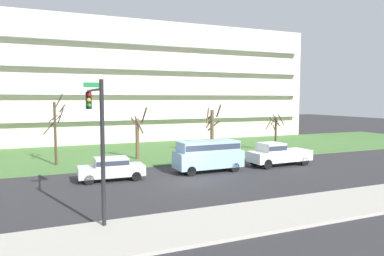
{
  "coord_description": "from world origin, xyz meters",
  "views": [
    {
      "loc": [
        -9.42,
        -21.92,
        5.57
      ],
      "look_at": [
        2.52,
        6.0,
        3.08
      ],
      "focal_mm": 33.72,
      "sensor_mm": 36.0,
      "label": 1
    }
  ],
  "objects_px": {
    "tree_center": "(212,129)",
    "pickup_white_center_right": "(277,154)",
    "tree_far_left": "(56,130)",
    "sedan_silver_center_left": "(111,168)",
    "tree_left": "(138,135)",
    "traffic_signal_mast": "(97,126)",
    "tree_right": "(275,130)",
    "van_blue_near_left": "(208,154)"
  },
  "relations": [
    {
      "from": "van_blue_near_left",
      "to": "traffic_signal_mast",
      "type": "height_order",
      "value": "traffic_signal_mast"
    },
    {
      "from": "tree_center",
      "to": "traffic_signal_mast",
      "type": "distance_m",
      "value": 20.3
    },
    {
      "from": "tree_far_left",
      "to": "traffic_signal_mast",
      "type": "bearing_deg",
      "value": -85.5
    },
    {
      "from": "tree_left",
      "to": "traffic_signal_mast",
      "type": "distance_m",
      "value": 16.26
    },
    {
      "from": "traffic_signal_mast",
      "to": "tree_right",
      "type": "bearing_deg",
      "value": 35.07
    },
    {
      "from": "van_blue_near_left",
      "to": "pickup_white_center_right",
      "type": "relative_size",
      "value": 0.96
    },
    {
      "from": "pickup_white_center_right",
      "to": "traffic_signal_mast",
      "type": "distance_m",
      "value": 17.73
    },
    {
      "from": "sedan_silver_center_left",
      "to": "pickup_white_center_right",
      "type": "bearing_deg",
      "value": -177.66
    },
    {
      "from": "tree_right",
      "to": "pickup_white_center_right",
      "type": "height_order",
      "value": "tree_right"
    },
    {
      "from": "tree_left",
      "to": "tree_right",
      "type": "bearing_deg",
      "value": -2.96
    },
    {
      "from": "tree_center",
      "to": "tree_left",
      "type": "bearing_deg",
      "value": -179.17
    },
    {
      "from": "van_blue_near_left",
      "to": "traffic_signal_mast",
      "type": "xyz_separation_m",
      "value": [
        -9.34,
        -7.59,
        2.92
      ]
    },
    {
      "from": "tree_center",
      "to": "pickup_white_center_right",
      "type": "height_order",
      "value": "tree_center"
    },
    {
      "from": "tree_center",
      "to": "pickup_white_center_right",
      "type": "bearing_deg",
      "value": -73.15
    },
    {
      "from": "tree_center",
      "to": "sedan_silver_center_left",
      "type": "distance_m",
      "value": 13.77
    },
    {
      "from": "pickup_white_center_right",
      "to": "tree_left",
      "type": "bearing_deg",
      "value": -39.04
    },
    {
      "from": "tree_right",
      "to": "sedan_silver_center_left",
      "type": "distance_m",
      "value": 19.58
    },
    {
      "from": "sedan_silver_center_left",
      "to": "van_blue_near_left",
      "type": "bearing_deg",
      "value": -177.62
    },
    {
      "from": "tree_left",
      "to": "pickup_white_center_right",
      "type": "distance_m",
      "value": 12.42
    },
    {
      "from": "tree_center",
      "to": "sedan_silver_center_left",
      "type": "height_order",
      "value": "tree_center"
    },
    {
      "from": "van_blue_near_left",
      "to": "pickup_white_center_right",
      "type": "distance_m",
      "value": 6.36
    },
    {
      "from": "tree_left",
      "to": "pickup_white_center_right",
      "type": "relative_size",
      "value": 0.88
    },
    {
      "from": "tree_far_left",
      "to": "van_blue_near_left",
      "type": "distance_m",
      "value": 12.86
    },
    {
      "from": "pickup_white_center_right",
      "to": "traffic_signal_mast",
      "type": "height_order",
      "value": "traffic_signal_mast"
    },
    {
      "from": "tree_right",
      "to": "van_blue_near_left",
      "type": "height_order",
      "value": "tree_right"
    },
    {
      "from": "tree_left",
      "to": "tree_center",
      "type": "distance_m",
      "value": 7.58
    },
    {
      "from": "traffic_signal_mast",
      "to": "van_blue_near_left",
      "type": "bearing_deg",
      "value": 39.12
    },
    {
      "from": "tree_right",
      "to": "traffic_signal_mast",
      "type": "distance_m",
      "value": 24.96
    },
    {
      "from": "tree_left",
      "to": "sedan_silver_center_left",
      "type": "relative_size",
      "value": 1.08
    },
    {
      "from": "tree_center",
      "to": "traffic_signal_mast",
      "type": "xyz_separation_m",
      "value": [
        -13.39,
        -15.15,
        1.74
      ]
    },
    {
      "from": "tree_right",
      "to": "sedan_silver_center_left",
      "type": "bearing_deg",
      "value": -159.95
    },
    {
      "from": "tree_right",
      "to": "pickup_white_center_right",
      "type": "xyz_separation_m",
      "value": [
        -4.67,
        -6.7,
        -1.21
      ]
    },
    {
      "from": "van_blue_near_left",
      "to": "traffic_signal_mast",
      "type": "distance_m",
      "value": 12.38
    },
    {
      "from": "tree_far_left",
      "to": "van_blue_near_left",
      "type": "height_order",
      "value": "tree_far_left"
    },
    {
      "from": "tree_left",
      "to": "tree_center",
      "type": "height_order",
      "value": "tree_center"
    },
    {
      "from": "tree_right",
      "to": "traffic_signal_mast",
      "type": "height_order",
      "value": "traffic_signal_mast"
    },
    {
      "from": "van_blue_near_left",
      "to": "tree_left",
      "type": "bearing_deg",
      "value": -65.59
    },
    {
      "from": "tree_center",
      "to": "traffic_signal_mast",
      "type": "bearing_deg",
      "value": -131.48
    },
    {
      "from": "tree_left",
      "to": "tree_right",
      "type": "relative_size",
      "value": 1.21
    },
    {
      "from": "tree_center",
      "to": "pickup_white_center_right",
      "type": "distance_m",
      "value": 8.06
    },
    {
      "from": "tree_far_left",
      "to": "van_blue_near_left",
      "type": "xyz_separation_m",
      "value": [
        10.51,
        -7.25,
        -1.61
      ]
    },
    {
      "from": "tree_far_left",
      "to": "sedan_silver_center_left",
      "type": "relative_size",
      "value": 1.33
    }
  ]
}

